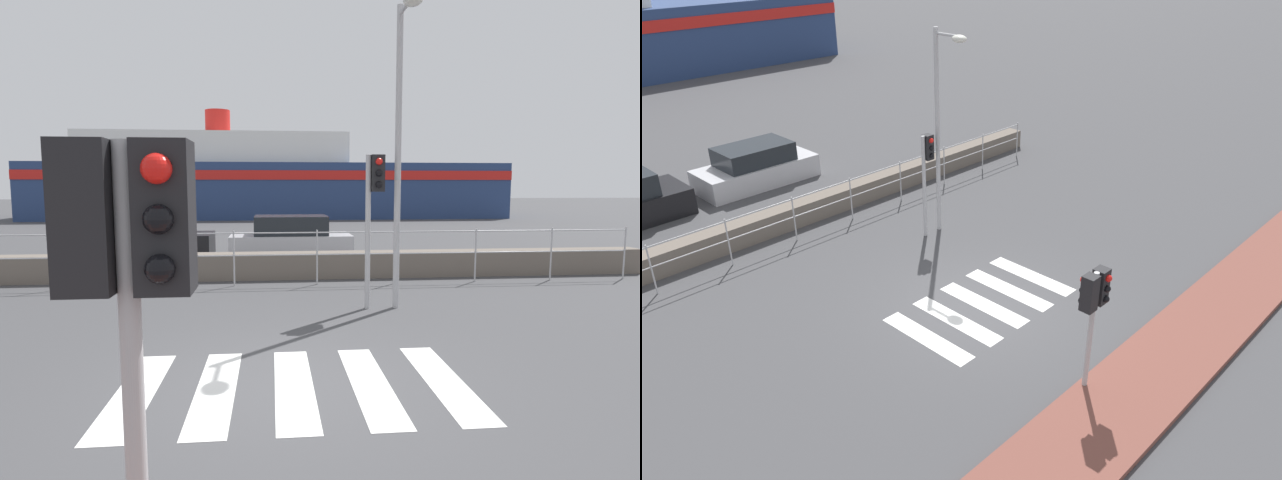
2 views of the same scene
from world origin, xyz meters
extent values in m
plane|color=#424244|center=(0.00, 0.00, 0.00)|extent=(160.00, 160.00, 0.00)
cube|color=silver|center=(-1.65, 0.00, 0.00)|extent=(0.45, 2.40, 0.01)
cube|color=silver|center=(-0.75, 0.00, 0.00)|extent=(0.45, 2.40, 0.01)
cube|color=silver|center=(0.15, 0.00, 0.00)|extent=(0.45, 2.40, 0.01)
cube|color=silver|center=(1.05, 0.00, 0.00)|extent=(0.45, 2.40, 0.01)
cube|color=silver|center=(1.95, 0.00, 0.00)|extent=(0.45, 2.40, 0.01)
cube|color=#6B6056|center=(0.00, 6.82, 0.33)|extent=(19.34, 0.55, 0.65)
cylinder|color=#B2B2B5|center=(0.00, 5.95, 1.24)|extent=(17.40, 0.03, 0.03)
cylinder|color=#B2B2B5|center=(0.00, 5.95, 0.72)|extent=(17.40, 0.03, 0.03)
cylinder|color=#B2B2B5|center=(-4.83, 5.95, 0.65)|extent=(0.04, 0.04, 1.30)
cylinder|color=#B2B2B5|center=(-2.90, 5.95, 0.65)|extent=(0.04, 0.04, 1.30)
cylinder|color=#B2B2B5|center=(-0.97, 5.95, 0.65)|extent=(0.04, 0.04, 1.30)
cylinder|color=#B2B2B5|center=(0.97, 5.95, 0.65)|extent=(0.04, 0.04, 1.30)
cylinder|color=#B2B2B5|center=(2.90, 5.95, 0.65)|extent=(0.04, 0.04, 1.30)
cylinder|color=#B2B2B5|center=(4.83, 5.95, 0.65)|extent=(0.04, 0.04, 1.30)
cylinder|color=#B2B2B5|center=(6.77, 5.95, 0.65)|extent=(0.04, 0.04, 1.30)
cylinder|color=#B2B2B5|center=(8.70, 5.95, 0.65)|extent=(0.04, 0.04, 1.30)
cylinder|color=#B2B2B5|center=(-0.73, -3.34, 1.27)|extent=(0.10, 0.10, 2.54)
cube|color=black|center=(-0.90, -3.34, 2.20)|extent=(0.24, 0.24, 0.68)
sphere|color=red|center=(-0.90, -3.20, 2.42)|extent=(0.13, 0.13, 0.13)
sphere|color=black|center=(-0.90, -3.20, 2.20)|extent=(0.13, 0.13, 0.13)
sphere|color=black|center=(-0.90, -3.20, 1.99)|extent=(0.13, 0.13, 0.13)
cube|color=black|center=(-0.56, -3.34, 2.20)|extent=(0.24, 0.24, 0.68)
sphere|color=red|center=(-0.56, -3.48, 2.42)|extent=(0.13, 0.13, 0.13)
sphere|color=black|center=(-0.56, -3.48, 2.20)|extent=(0.13, 0.13, 0.13)
sphere|color=black|center=(-0.56, -3.48, 1.99)|extent=(0.13, 0.13, 0.13)
cylinder|color=#B2B2B5|center=(1.71, 3.57, 1.45)|extent=(0.10, 0.10, 2.90)
cube|color=black|center=(1.88, 3.57, 2.56)|extent=(0.24, 0.24, 0.68)
sphere|color=red|center=(1.88, 3.43, 2.77)|extent=(0.13, 0.13, 0.13)
sphere|color=black|center=(1.88, 3.43, 2.56)|extent=(0.13, 0.13, 0.13)
sphere|color=black|center=(1.88, 3.43, 2.35)|extent=(0.13, 0.13, 0.13)
cylinder|color=#B2B2B5|center=(2.27, 3.59, 2.79)|extent=(0.12, 0.12, 5.58)
cylinder|color=#B2B2B5|center=(2.27, 3.19, 5.43)|extent=(0.07, 0.81, 0.07)
ellipsoid|color=silver|center=(2.27, 2.78, 5.38)|extent=(0.32, 0.42, 0.19)
cube|color=navy|center=(0.00, 32.05, 1.92)|extent=(32.84, 8.91, 3.84)
cube|color=white|center=(-3.94, 32.05, 4.90)|extent=(18.39, 7.13, 2.11)
cube|color=red|center=(0.00, 27.57, 2.99)|extent=(32.84, 0.08, 0.61)
cylinder|color=red|center=(-3.94, 32.05, 6.85)|extent=(1.80, 1.80, 1.80)
cube|color=black|center=(-4.21, 10.57, 0.40)|extent=(4.42, 1.76, 0.81)
cube|color=#1E2328|center=(-4.21, 10.57, 1.14)|extent=(2.65, 1.55, 0.66)
cube|color=#BCBCC1|center=(0.53, 10.57, 0.37)|extent=(3.90, 1.71, 0.74)
cube|color=#1E2328|center=(0.53, 10.57, 1.05)|extent=(2.34, 1.51, 0.61)
camera|label=1|loc=(-0.09, -5.62, 2.35)|focal=28.00mm
camera|label=2|loc=(-9.02, -8.02, 7.87)|focal=35.00mm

